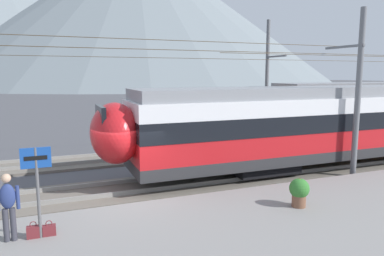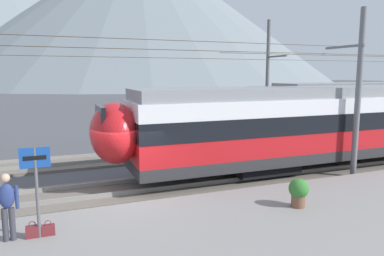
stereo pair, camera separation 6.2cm
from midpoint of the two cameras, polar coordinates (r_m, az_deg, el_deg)
name	(u,v)px [view 2 (the right image)]	position (r m, az deg, el deg)	size (l,w,h in m)	color
ground_plane	(129,205)	(12.80, -9.83, -11.82)	(400.00, 400.00, 0.00)	#4C4C51
track_near	(121,191)	(14.08, -11.01, -9.66)	(120.00, 3.00, 0.28)	#6B6359
track_far	(102,160)	(19.14, -13.92, -4.88)	(120.00, 3.00, 0.28)	#6B6359
catenary_mast_mid	(356,91)	(16.48, 24.50, 5.34)	(43.31, 2.15, 7.06)	slate
catenary_mast_far_side	(269,80)	(24.20, 12.06, 7.49)	(43.31, 2.15, 7.86)	slate
platform_sign	(36,172)	(9.61, -23.26, -6.41)	(0.70, 0.08, 2.29)	#59595B
passenger_walking	(7,204)	(9.94, -26.98, -10.57)	(0.53, 0.22, 1.69)	#383842
handbag_beside_passenger	(33,231)	(10.16, -23.67, -14.72)	(0.32, 0.18, 0.43)	maroon
handbag_near_sign	(48,230)	(10.15, -21.55, -14.71)	(0.32, 0.18, 0.39)	maroon
potted_plant_by_shelter	(299,191)	(11.66, 16.62, -9.43)	(0.61, 0.61, 0.89)	brown
mountain_central_peak	(138,13)	(165.47, -8.46, 17.50)	(165.10, 165.10, 61.02)	slate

